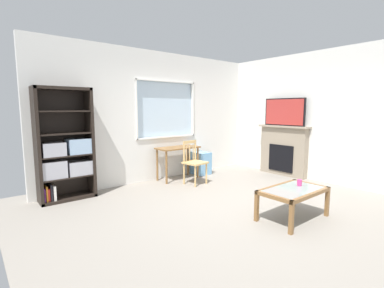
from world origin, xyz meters
name	(u,v)px	position (x,y,z in m)	size (l,w,h in m)	color
ground	(236,207)	(0.00, 0.00, -0.01)	(6.15, 5.73, 0.02)	gray
wall_back_with_window	(156,117)	(-0.03, 2.37, 1.37)	(5.15, 0.15, 2.78)	silver
wall_right	(321,117)	(2.64, 0.00, 1.39)	(0.12, 4.93, 2.78)	silver
bookshelf	(65,151)	(-2.00, 2.13, 0.84)	(0.90, 0.38, 1.92)	black
desk_under_window	(178,152)	(0.31, 2.02, 0.60)	(0.95, 0.46, 0.72)	brown
wooden_chair	(194,162)	(0.35, 1.50, 0.46)	(0.47, 0.45, 0.90)	tan
plastic_drawer_unit	(201,163)	(1.03, 2.07, 0.26)	(0.35, 0.40, 0.53)	#72ADDB
fireplace	(283,150)	(2.48, 0.78, 0.59)	(0.26, 1.25, 1.17)	gray
tv	(284,112)	(2.46, 0.78, 1.49)	(0.06, 1.01, 0.63)	black
coffee_table	(293,193)	(0.27, -0.82, 0.37)	(1.00, 0.58, 0.44)	#8C9E99
sippy_cup	(299,183)	(0.49, -0.79, 0.48)	(0.07, 0.07, 0.09)	#DB3D84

